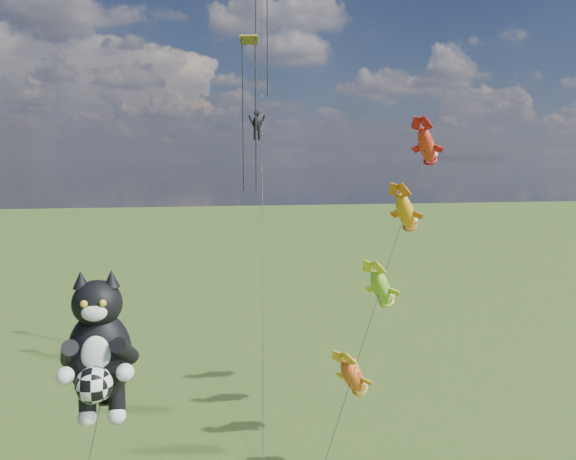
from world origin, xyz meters
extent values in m
ellipsoid|color=black|center=(1.69, -2.96, 7.14)|extent=(3.01, 2.74, 3.58)
ellipsoid|color=black|center=(1.69, -3.07, 9.27)|extent=(2.38, 2.27, 1.81)
cone|color=black|center=(1.13, -3.07, 10.23)|extent=(0.80, 0.80, 0.67)
cone|color=black|center=(2.25, -3.07, 10.23)|extent=(0.80, 0.80, 0.67)
ellipsoid|color=white|center=(1.69, -3.80, 9.11)|extent=(1.05, 0.76, 0.65)
ellipsoid|color=white|center=(1.69, -3.80, 7.48)|extent=(1.20, 0.78, 1.48)
sphere|color=gold|center=(1.36, -3.88, 9.47)|extent=(0.27, 0.27, 0.27)
sphere|color=gold|center=(2.03, -3.88, 9.47)|extent=(0.27, 0.27, 0.27)
sphere|color=white|center=(0.63, -4.14, 6.86)|extent=(0.67, 0.67, 0.67)
sphere|color=white|center=(2.76, -4.14, 6.86)|extent=(0.67, 0.67, 0.67)
sphere|color=white|center=(1.13, -3.13, 4.74)|extent=(0.72, 0.72, 0.72)
sphere|color=white|center=(2.25, -3.13, 4.74)|extent=(0.72, 0.72, 0.72)
sphere|color=white|center=(1.69, -4.47, 6.58)|extent=(1.35, 1.35, 1.35)
cylinder|color=black|center=(14.50, 0.57, 9.29)|extent=(10.64, 11.76, 18.29)
ellipsoid|color=red|center=(12.17, -2.01, 5.27)|extent=(2.10, 2.20, 2.39)
ellipsoid|color=green|center=(14.15, 0.18, 8.68)|extent=(2.10, 2.20, 2.39)
ellipsoid|color=yellow|center=(16.13, 2.36, 12.09)|extent=(2.10, 2.20, 2.39)
ellipsoid|color=#E54E19|center=(18.11, 4.55, 15.50)|extent=(2.10, 2.20, 2.39)
cylinder|color=black|center=(8.82, 3.09, 13.26)|extent=(2.15, 16.96, 26.24)
cube|color=green|center=(8.77, 8.59, 21.61)|extent=(1.16, 0.74, 0.54)
cylinder|color=black|center=(8.39, 8.59, 17.15)|extent=(0.08, 0.08, 8.91)
cylinder|color=black|center=(9.14, 8.59, 17.15)|extent=(0.08, 0.08, 8.91)
cylinder|color=black|center=(9.51, 11.55, 22.23)|extent=(0.08, 0.08, 7.39)
cylinder|color=black|center=(10.24, 11.55, 22.23)|extent=(0.08, 0.08, 7.39)
camera|label=1|loc=(5.44, -24.92, 14.79)|focal=35.00mm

